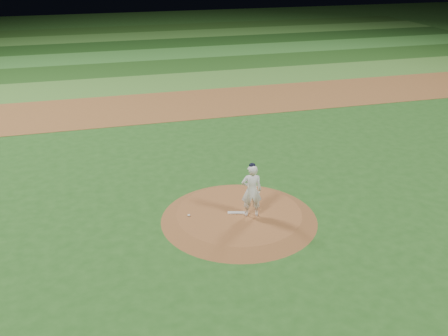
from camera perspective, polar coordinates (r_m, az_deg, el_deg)
The scene contains 12 objects.
ground at distance 17.70m, azimuth 1.72°, elevation -5.82°, with size 120.00×120.00×0.00m, color #22531B.
infield_dirt_band at distance 30.31m, azimuth -6.06°, elevation 7.11°, with size 70.00×6.00×0.02m, color brown.
outfield_stripe_0 at distance 35.56m, azimuth -7.59°, elevation 9.59°, with size 70.00×5.00×0.02m, color #427A2C.
outfield_stripe_1 at distance 40.38m, azimuth -8.65°, elevation 11.29°, with size 70.00×5.00×0.02m, color #1F4917.
outfield_stripe_2 at distance 45.24m, azimuth -9.49°, elevation 12.61°, with size 70.00×5.00×0.02m, color #32762A.
outfield_stripe_3 at distance 50.13m, azimuth -10.18°, elevation 13.68°, with size 70.00×5.00×0.02m, color #194014.
outfield_stripe_4 at distance 55.04m, azimuth -10.74°, elevation 14.56°, with size 70.00×5.00×0.02m, color #397229.
outfield_stripe_5 at distance 59.97m, azimuth -11.22°, elevation 15.29°, with size 70.00×5.00×0.02m, color #214B18.
pitchers_mound at distance 17.64m, azimuth 1.73°, elevation -5.47°, with size 5.50×5.50×0.25m, color brown.
pitching_rubber at distance 17.54m, azimuth 1.41°, elevation -5.12°, with size 0.60×0.15×0.03m, color white.
rosin_bag at distance 17.39m, azimuth -4.04°, elevation -5.41°, with size 0.11×0.11×0.06m, color beige.
pitcher_on_mound at distance 16.96m, azimuth 3.17°, elevation -2.57°, with size 0.78×0.59×1.98m.
Camera 1 is at (-4.57, -14.63, 8.86)m, focal length 40.00 mm.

